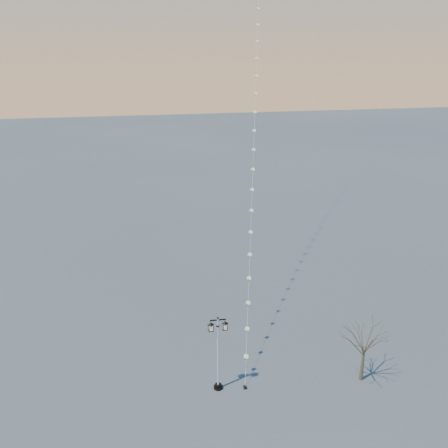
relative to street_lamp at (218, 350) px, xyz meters
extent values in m
plane|color=#515152|center=(2.74, -1.07, -3.10)|extent=(300.00, 300.00, 0.00)
cylinder|color=black|center=(0.00, 0.00, -3.01)|extent=(0.62, 0.62, 0.18)
cylinder|color=black|center=(0.00, 0.00, -2.84)|extent=(0.44, 0.44, 0.16)
cylinder|color=silver|center=(0.00, 0.00, -0.15)|extent=(0.14, 0.14, 5.22)
cylinder|color=black|center=(0.00, 0.00, 1.84)|extent=(0.22, 0.22, 0.07)
cube|color=black|center=(0.00, 0.00, 2.29)|extent=(1.06, 0.12, 0.07)
sphere|color=black|center=(0.00, 0.00, 2.42)|extent=(0.16, 0.16, 0.16)
pyramid|color=black|center=(-0.47, 0.02, 2.12)|extent=(0.49, 0.49, 0.16)
cube|color=beige|center=(-0.47, 0.02, 1.78)|extent=(0.29, 0.29, 0.38)
cube|color=black|center=(-0.47, 0.02, 1.57)|extent=(0.33, 0.33, 0.04)
pyramid|color=black|center=(0.47, -0.02, 2.12)|extent=(0.49, 0.49, 0.16)
cube|color=beige|center=(0.47, -0.02, 1.78)|extent=(0.29, 0.29, 0.38)
cube|color=black|center=(0.47, -0.02, 1.57)|extent=(0.33, 0.33, 0.04)
cone|color=brown|center=(10.03, -1.18, -1.87)|extent=(0.29, 0.29, 2.46)
cylinder|color=black|center=(1.79, -0.42, -2.99)|extent=(0.22, 0.22, 0.22)
cylinder|color=black|center=(1.79, -0.42, -2.96)|extent=(0.03, 0.03, 0.28)
cone|color=orange|center=(8.17, 21.11, 17.13)|extent=(0.09, 0.09, 0.31)
cylinder|color=white|center=(1.79, -0.42, -2.42)|extent=(0.02, 0.02, 0.90)
camera|label=1|loc=(-5.31, -26.56, 18.78)|focal=38.47mm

